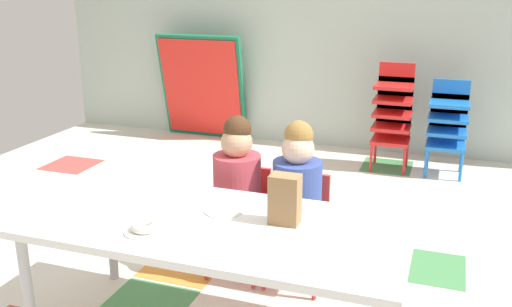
# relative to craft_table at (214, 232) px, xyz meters

# --- Properties ---
(ground_plane) EXTENTS (6.15, 5.54, 0.02)m
(ground_plane) POSITION_rel_craft_table_xyz_m (-0.01, 0.59, -0.56)
(ground_plane) COLOR silver
(back_wall) EXTENTS (6.15, 0.10, 2.45)m
(back_wall) POSITION_rel_craft_table_xyz_m (-0.01, 3.36, 0.68)
(back_wall) COLOR #B2C1B7
(back_wall) RESTS_ON ground_plane
(craft_table) EXTENTS (1.69, 0.78, 0.60)m
(craft_table) POSITION_rel_craft_table_xyz_m (0.00, 0.00, 0.00)
(craft_table) COLOR white
(craft_table) RESTS_ON ground_plane
(seated_child_near_camera) EXTENTS (0.32, 0.31, 0.92)m
(seated_child_near_camera) POSITION_rel_craft_table_xyz_m (-0.13, 0.62, 0.01)
(seated_child_near_camera) COLOR red
(seated_child_near_camera) RESTS_ON ground_plane
(seated_child_middle_seat) EXTENTS (0.32, 0.31, 0.92)m
(seated_child_middle_seat) POSITION_rel_craft_table_xyz_m (0.21, 0.62, 0.01)
(seated_child_middle_seat) COLOR red
(seated_child_middle_seat) RESTS_ON ground_plane
(kid_chair_red_stack) EXTENTS (0.32, 0.30, 0.92)m
(kid_chair_red_stack) POSITION_rel_craft_table_xyz_m (0.46, 2.82, -0.03)
(kid_chair_red_stack) COLOR red
(kid_chair_red_stack) RESTS_ON ground_plane
(kid_chair_blue_stack) EXTENTS (0.32, 0.30, 0.80)m
(kid_chair_blue_stack) POSITION_rel_craft_table_xyz_m (0.92, 2.82, -0.09)
(kid_chair_blue_stack) COLOR blue
(kid_chair_blue_stack) RESTS_ON ground_plane
(folded_activity_table) EXTENTS (0.90, 0.29, 1.09)m
(folded_activity_table) POSITION_rel_craft_table_xyz_m (-1.50, 3.16, -0.01)
(folded_activity_table) COLOR #19724C
(folded_activity_table) RESTS_ON ground_plane
(paper_bag_brown) EXTENTS (0.13, 0.09, 0.22)m
(paper_bag_brown) POSITION_rel_craft_table_xyz_m (0.30, 0.09, 0.16)
(paper_bag_brown) COLOR #9E754C
(paper_bag_brown) RESTS_ON craft_table
(paper_plate_near_edge) EXTENTS (0.18, 0.18, 0.01)m
(paper_plate_near_edge) POSITION_rel_craft_table_xyz_m (-0.23, -0.19, 0.05)
(paper_plate_near_edge) COLOR white
(paper_plate_near_edge) RESTS_ON craft_table
(paper_plate_center_table) EXTENTS (0.18, 0.18, 0.01)m
(paper_plate_center_table) POSITION_rel_craft_table_xyz_m (-0.00, 0.12, 0.05)
(paper_plate_center_table) COLOR white
(paper_plate_center_table) RESTS_ON craft_table
(donut_powdered_on_plate) EXTENTS (0.12, 0.12, 0.04)m
(donut_powdered_on_plate) POSITION_rel_craft_table_xyz_m (-0.23, -0.19, 0.08)
(donut_powdered_on_plate) COLOR white
(donut_powdered_on_plate) RESTS_ON craft_table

